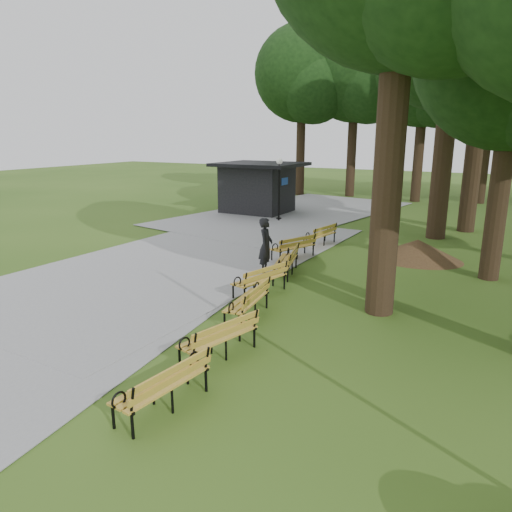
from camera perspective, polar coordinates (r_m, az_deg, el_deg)
The scene contains 15 objects.
ground at distance 12.95m, azimuth -1.95°, elevation -5.35°, with size 100.00×100.00×0.00m, color #345719.
path at distance 17.47m, azimuth -8.30°, elevation -0.14°, with size 12.00×38.00×0.06m, color gray.
person at distance 15.22m, azimuth 1.18°, elevation 1.24°, with size 0.66×0.43×1.81m, color black.
kiosk at distance 27.26m, azimuth 0.14°, elevation 8.23°, with size 4.54×3.95×2.84m, color black, non-canonical shape.
lamp_post at distance 24.80m, azimuth 2.82°, elevation 9.62°, with size 0.32×0.32×3.20m.
dirt_mound at distance 17.96m, azimuth 18.85°, elevation 0.74°, with size 2.66×2.66×0.73m, color #47301C.
bench_0 at distance 8.12m, azimuth -11.25°, elevation -14.94°, with size 1.90×0.64×0.88m, color gold, non-canonical shape.
bench_1 at distance 9.68m, azimuth -4.55°, elevation -9.67°, with size 1.90×0.64×0.88m, color gold, non-canonical shape.
bench_2 at distance 11.59m, azimuth -1.12°, elevation -5.46°, with size 1.90×0.64×0.88m, color gold, non-canonical shape.
bench_3 at distance 13.29m, azimuth 0.43°, elevation -2.81°, with size 1.90×0.64×0.88m, color gold, non-canonical shape.
bench_4 at distance 15.21m, azimuth 3.56°, elevation -0.60°, with size 1.90×0.64×0.88m, color gold, non-canonical shape.
bench_5 at distance 17.11m, azimuth 4.48°, elevation 1.08°, with size 1.90×0.64×0.88m, color gold, non-canonical shape.
bench_6 at distance 19.23m, azimuth 7.66°, elevation 2.49°, with size 1.90×0.64×0.88m, color gold, non-canonical shape.
lawn_tree_2 at distance 22.06m, azimuth 22.95°, elevation 24.63°, with size 7.03×7.03×12.26m.
lawn_tree_4 at distance 24.27m, azimuth 26.33°, elevation 24.78°, with size 6.99×6.99×12.87m.
Camera 1 is at (6.20, -10.49, 4.39)m, focal length 33.22 mm.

